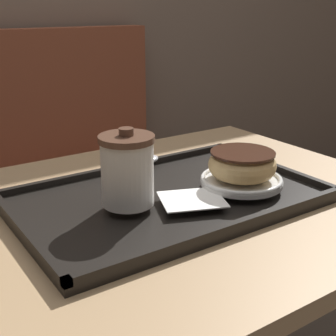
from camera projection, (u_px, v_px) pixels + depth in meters
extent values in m
cube|color=brown|center=(17.00, 264.00, 1.62)|extent=(1.24, 0.44, 0.45)
cube|color=tan|center=(147.00, 214.00, 0.81)|extent=(0.98, 0.69, 0.03)
cube|color=black|center=(168.00, 199.00, 0.82)|extent=(0.52, 0.33, 0.01)
cube|color=black|center=(229.00, 227.00, 0.69)|extent=(0.52, 0.01, 0.01)
cube|color=black|center=(123.00, 167.00, 0.94)|extent=(0.52, 0.01, 0.01)
cube|color=black|center=(23.00, 230.00, 0.68)|extent=(0.01, 0.33, 0.01)
cube|color=black|center=(272.00, 166.00, 0.95)|extent=(0.01, 0.33, 0.01)
cube|color=white|center=(192.00, 199.00, 0.77)|extent=(0.13, 0.12, 0.00)
cylinder|color=white|center=(127.00, 173.00, 0.74)|extent=(0.08, 0.08, 0.10)
cylinder|color=brown|center=(126.00, 139.00, 0.72)|extent=(0.09, 0.09, 0.01)
cylinder|color=brown|center=(126.00, 132.00, 0.72)|extent=(0.02, 0.02, 0.01)
cylinder|color=white|center=(241.00, 182.00, 0.84)|extent=(0.15, 0.15, 0.01)
torus|color=white|center=(241.00, 179.00, 0.84)|extent=(0.15, 0.15, 0.01)
torus|color=#DBB270|center=(242.00, 165.00, 0.83)|extent=(0.12, 0.12, 0.04)
cylinder|color=#381E14|center=(243.00, 153.00, 0.82)|extent=(0.11, 0.11, 0.00)
ellipsoid|color=silver|center=(153.00, 159.00, 0.96)|extent=(0.04, 0.04, 0.01)
cube|color=silver|center=(145.00, 173.00, 0.89)|extent=(0.09, 0.09, 0.00)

